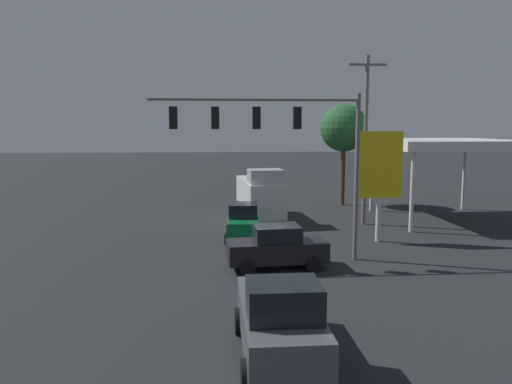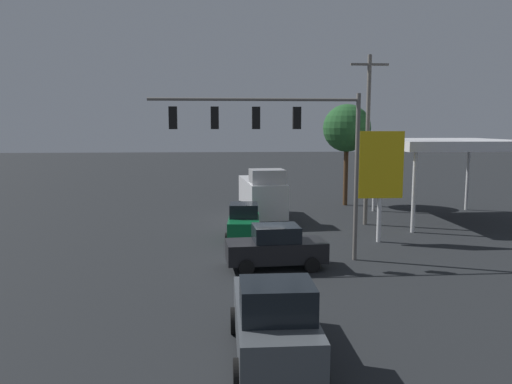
# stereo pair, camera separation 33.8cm
# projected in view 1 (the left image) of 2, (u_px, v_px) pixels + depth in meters

# --- Properties ---
(ground_plane) EXTENTS (200.00, 200.00, 0.00)m
(ground_plane) POSITION_uv_depth(u_px,v_px,m) (260.00, 265.00, 22.78)
(ground_plane) COLOR black
(traffic_signal_assembly) EXTENTS (9.60, 0.43, 7.77)m
(traffic_signal_assembly) POSITION_uv_depth(u_px,v_px,m) (277.00, 133.00, 22.61)
(traffic_signal_assembly) COLOR slate
(traffic_signal_assembly) RESTS_ON ground
(utility_pole) EXTENTS (2.40, 0.26, 10.67)m
(utility_pole) POSITION_uv_depth(u_px,v_px,m) (365.00, 137.00, 31.46)
(utility_pole) COLOR slate
(utility_pole) RESTS_ON ground
(gas_station_canopy) EXTENTS (8.35, 8.81, 5.41)m
(gas_station_canopy) POSITION_uv_depth(u_px,v_px,m) (443.00, 145.00, 33.28)
(gas_station_canopy) COLOR silver
(gas_station_canopy) RESTS_ON ground
(price_sign) EXTENTS (2.43, 0.27, 6.03)m
(price_sign) POSITION_uv_depth(u_px,v_px,m) (380.00, 168.00, 26.88)
(price_sign) COLOR silver
(price_sign) RESTS_ON ground
(sedan_far) EXTENTS (4.51, 2.29, 1.93)m
(sedan_far) POSITION_uv_depth(u_px,v_px,m) (277.00, 247.00, 22.18)
(sedan_far) COLOR black
(sedan_far) RESTS_ON ground
(hatchback_crossing) EXTENTS (2.17, 3.91, 1.97)m
(hatchback_crossing) POSITION_uv_depth(u_px,v_px,m) (243.00, 222.00, 27.94)
(hatchback_crossing) COLOR #0C592D
(hatchback_crossing) RESTS_ON ground
(delivery_truck) EXTENTS (2.98, 6.96, 3.58)m
(delivery_truck) POSITION_uv_depth(u_px,v_px,m) (260.00, 195.00, 33.59)
(delivery_truck) COLOR silver
(delivery_truck) RESTS_ON ground
(pickup_parked) EXTENTS (2.28, 5.21, 2.40)m
(pickup_parked) POSITION_uv_depth(u_px,v_px,m) (280.00, 321.00, 13.37)
(pickup_parked) COLOR #474C51
(pickup_parked) RESTS_ON ground
(street_tree) EXTENTS (3.75, 3.75, 8.02)m
(street_tree) POSITION_uv_depth(u_px,v_px,m) (344.00, 129.00, 39.35)
(street_tree) COLOR #4C331E
(street_tree) RESTS_ON ground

